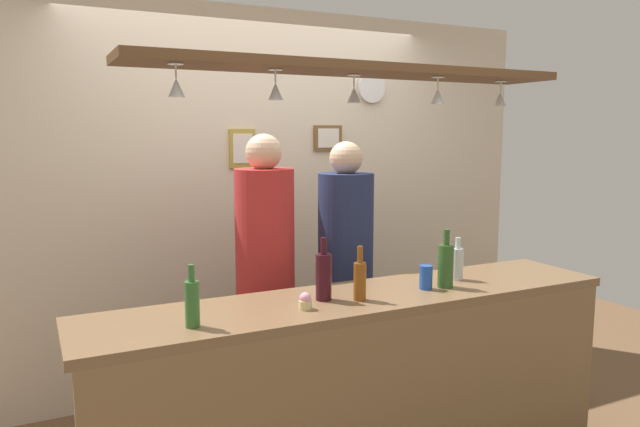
{
  "coord_description": "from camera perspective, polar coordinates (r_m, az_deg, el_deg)",
  "views": [
    {
      "loc": [
        -1.42,
        -2.78,
        1.76
      ],
      "look_at": [
        0.0,
        0.1,
        1.32
      ],
      "focal_mm": 33.34,
      "sensor_mm": 36.0,
      "label": 1
    }
  ],
  "objects": [
    {
      "name": "hanging_wineglass_center",
      "position": [
        3.06,
        11.22,
        11.06
      ],
      "size": [
        0.07,
        0.07,
        0.13
      ],
      "color": "silver",
      "rests_on": "overhead_glass_rack"
    },
    {
      "name": "bar_counter",
      "position": [
        2.9,
        5.44,
        -14.52
      ],
      "size": [
        2.7,
        0.55,
        0.98
      ],
      "color": "brown",
      "rests_on": "ground_plane"
    },
    {
      "name": "person_middle_red_shirt",
      "position": [
        3.43,
        -5.3,
        -4.01
      ],
      "size": [
        0.34,
        0.34,
        1.76
      ],
      "color": "#2D334C",
      "rests_on": "ground_plane"
    },
    {
      "name": "back_wall",
      "position": [
        4.16,
        -6.11,
        1.34
      ],
      "size": [
        4.4,
        0.06,
        2.6
      ],
      "primitive_type": "cube",
      "color": "beige",
      "rests_on": "ground_plane"
    },
    {
      "name": "picture_frame_upper_small",
      "position": [
        4.31,
        0.77,
        7.26
      ],
      "size": [
        0.22,
        0.02,
        0.18
      ],
      "color": "brown",
      "rests_on": "back_wall"
    },
    {
      "name": "cupcake",
      "position": [
        2.69,
        -1.42,
        -8.44
      ],
      "size": [
        0.06,
        0.06,
        0.08
      ],
      "color": "beige",
      "rests_on": "bar_counter"
    },
    {
      "name": "hanging_wineglass_left",
      "position": [
        2.66,
        -4.29,
        11.71
      ],
      "size": [
        0.07,
        0.07,
        0.13
      ],
      "color": "silver",
      "rests_on": "overhead_glass_rack"
    },
    {
      "name": "person_right_navy_shirt",
      "position": [
        3.66,
        2.46,
        -3.74
      ],
      "size": [
        0.34,
        0.34,
        1.71
      ],
      "color": "#2D334C",
      "rests_on": "ground_plane"
    },
    {
      "name": "picture_frame_crest",
      "position": [
        4.06,
        -7.45,
        6.21
      ],
      "size": [
        0.18,
        0.02,
        0.26
      ],
      "color": "#B29338",
      "rests_on": "back_wall"
    },
    {
      "name": "hanging_wineglass_far_left",
      "position": [
        2.5,
        -13.63,
        11.77
      ],
      "size": [
        0.07,
        0.07,
        0.13
      ],
      "color": "silver",
      "rests_on": "overhead_glass_rack"
    },
    {
      "name": "bottle_champagne_green",
      "position": [
        3.1,
        11.98,
        -4.82
      ],
      "size": [
        0.08,
        0.08,
        0.3
      ],
      "color": "#2D5623",
      "rests_on": "bar_counter"
    },
    {
      "name": "wall_clock",
      "position": [
        4.49,
        4.97,
        11.94
      ],
      "size": [
        0.22,
        0.03,
        0.22
      ],
      "primitive_type": "cylinder",
      "rotation": [
        1.57,
        0.0,
        0.0
      ],
      "color": "white",
      "rests_on": "back_wall"
    },
    {
      "name": "overhead_glass_rack",
      "position": [
        2.88,
        3.63,
        13.64
      ],
      "size": [
        2.2,
        0.36,
        0.04
      ],
      "primitive_type": "cube",
      "color": "brown"
    },
    {
      "name": "bottle_beer_green_import",
      "position": [
        2.49,
        -12.17,
        -8.33
      ],
      "size": [
        0.06,
        0.06,
        0.26
      ],
      "color": "#336B2D",
      "rests_on": "bar_counter"
    },
    {
      "name": "drink_can",
      "position": [
        3.06,
        10.13,
        -6.05
      ],
      "size": [
        0.07,
        0.07,
        0.12
      ],
      "primitive_type": "cylinder",
      "color": "#1E4CB2",
      "rests_on": "bar_counter"
    },
    {
      "name": "bottle_soda_clear",
      "position": [
        3.28,
        13.04,
        -4.64
      ],
      "size": [
        0.06,
        0.06,
        0.23
      ],
      "color": "silver",
      "rests_on": "bar_counter"
    },
    {
      "name": "hanging_wineglass_center_left",
      "position": [
        2.89,
        3.21,
        11.39
      ],
      "size": [
        0.07,
        0.07,
        0.13
      ],
      "color": "silver",
      "rests_on": "overhead_glass_rack"
    },
    {
      "name": "hanging_wineglass_center_right",
      "position": [
        3.38,
        16.9,
        10.54
      ],
      "size": [
        0.07,
        0.07,
        0.13
      ],
      "color": "silver",
      "rests_on": "overhead_glass_rack"
    },
    {
      "name": "bottle_beer_amber_tall",
      "position": [
        2.82,
        3.85,
        -6.34
      ],
      "size": [
        0.06,
        0.06,
        0.26
      ],
      "color": "brown",
      "rests_on": "bar_counter"
    },
    {
      "name": "bottle_wine_dark_red",
      "position": [
        2.81,
        0.35,
        -5.97
      ],
      "size": [
        0.08,
        0.08,
        0.3
      ],
      "color": "#380F19",
      "rests_on": "bar_counter"
    }
  ]
}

